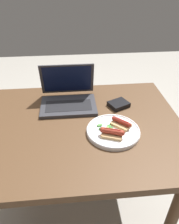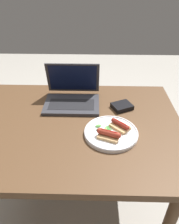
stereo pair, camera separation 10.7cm
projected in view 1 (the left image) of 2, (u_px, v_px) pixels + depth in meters
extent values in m
plane|color=#9E998E|center=(80.00, 208.00, 1.51)|extent=(6.00, 6.00, 0.00)
cube|color=#4C331E|center=(76.00, 127.00, 1.10)|extent=(1.08, 0.81, 0.04)
cylinder|color=#4C331E|center=(137.00, 135.00, 1.61)|extent=(0.05, 0.05, 0.69)
cylinder|color=#4C331E|center=(12.00, 143.00, 1.53)|extent=(0.05, 0.05, 0.69)
cylinder|color=#4C331E|center=(172.00, 219.00, 1.09)|extent=(0.05, 0.05, 0.69)
cube|color=#2D2D33|center=(69.00, 106.00, 1.22)|extent=(0.31, 0.21, 0.02)
cube|color=black|center=(69.00, 106.00, 1.20)|extent=(0.25, 0.11, 0.00)
cube|color=#2D2D33|center=(67.00, 79.00, 1.26)|extent=(0.31, 0.05, 0.19)
cube|color=#0C1433|center=(67.00, 79.00, 1.25)|extent=(0.28, 0.04, 0.17)
cylinder|color=silver|center=(113.00, 131.00, 1.04)|extent=(0.25, 0.25, 0.01)
torus|color=silver|center=(113.00, 130.00, 1.03)|extent=(0.25, 0.25, 0.01)
cube|color=tan|center=(121.00, 124.00, 1.06)|extent=(0.11, 0.11, 0.01)
cylinder|color=maroon|center=(121.00, 122.00, 1.05)|extent=(0.08, 0.07, 0.02)
sphere|color=maroon|center=(129.00, 125.00, 1.02)|extent=(0.02, 0.02, 0.02)
sphere|color=maroon|center=(114.00, 118.00, 1.07)|extent=(0.02, 0.02, 0.02)
cylinder|color=red|center=(121.00, 120.00, 1.04)|extent=(0.06, 0.05, 0.00)
cube|color=tan|center=(112.00, 135.00, 0.99)|extent=(0.11, 0.09, 0.01)
cylinder|color=maroon|center=(112.00, 131.00, 0.98)|extent=(0.09, 0.06, 0.03)
sphere|color=maroon|center=(122.00, 133.00, 0.97)|extent=(0.03, 0.03, 0.03)
sphere|color=maroon|center=(103.00, 130.00, 0.99)|extent=(0.03, 0.03, 0.03)
cylinder|color=red|center=(112.00, 129.00, 0.97)|extent=(0.07, 0.03, 0.00)
ellipsoid|color=#387A33|center=(103.00, 129.00, 1.03)|extent=(0.02, 0.03, 0.01)
ellipsoid|color=#709E4C|center=(109.00, 126.00, 1.05)|extent=(0.02, 0.02, 0.01)
ellipsoid|color=#387A33|center=(109.00, 126.00, 1.05)|extent=(0.02, 0.03, 0.01)
ellipsoid|color=#709E4C|center=(108.00, 127.00, 1.04)|extent=(0.02, 0.03, 0.01)
ellipsoid|color=#2D662D|center=(101.00, 128.00, 1.03)|extent=(0.03, 0.03, 0.01)
ellipsoid|color=#387A33|center=(110.00, 127.00, 1.04)|extent=(0.03, 0.03, 0.01)
ellipsoid|color=#4C8E3D|center=(100.00, 125.00, 1.06)|extent=(0.03, 0.03, 0.01)
ellipsoid|color=#387A33|center=(109.00, 129.00, 1.03)|extent=(0.03, 0.02, 0.01)
cube|color=black|center=(119.00, 104.00, 1.22)|extent=(0.13, 0.12, 0.03)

